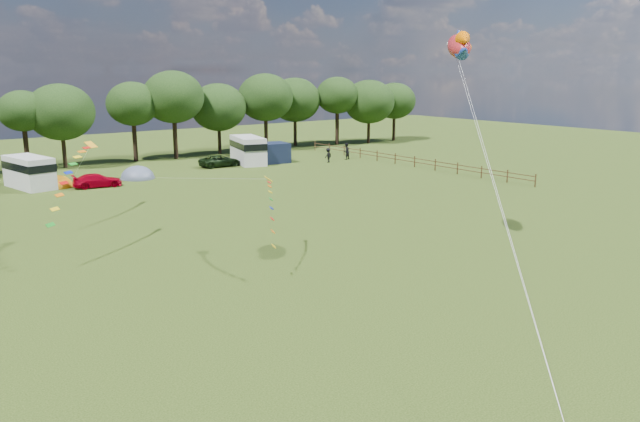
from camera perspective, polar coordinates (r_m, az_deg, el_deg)
ground_plane at (r=24.29m, az=11.82°, el=-12.62°), size 180.00×180.00×0.00m
tree_line at (r=72.68m, az=-19.77°, el=8.91°), size 102.98×10.98×10.27m
fence at (r=69.60m, az=7.76°, el=4.72°), size 0.12×33.12×1.20m
car_c at (r=59.48m, az=-19.70°, el=2.64°), size 4.30×2.31×1.23m
car_d at (r=68.98m, az=-9.15°, el=4.54°), size 4.64×2.18×1.25m
campervan_c at (r=61.34m, az=-25.06°, el=3.32°), size 3.44×6.09×2.81m
campervan_d at (r=70.77m, az=-6.60°, el=5.64°), size 4.10×6.63×3.02m
tent_orange at (r=61.01m, az=-22.83°, el=2.06°), size 2.69×2.95×2.11m
tent_greyblue at (r=63.20m, az=-16.32°, el=2.89°), size 3.29×3.61×2.45m
awning_navy at (r=71.21m, az=-4.46°, el=5.33°), size 4.00×3.43×2.25m
fish_kite at (r=36.06m, az=12.66°, el=14.50°), size 2.95×3.36×1.90m
streamer_kite_b at (r=37.50m, az=-21.52°, el=3.61°), size 4.31×4.65×3.80m
streamer_kite_c at (r=33.61m, az=-4.55°, el=1.09°), size 3.01×4.90×2.77m
walker_a at (r=73.62m, az=2.40°, el=5.48°), size 1.05×0.77×1.95m
walker_b at (r=71.18m, az=0.75°, el=5.12°), size 1.16×0.77×1.65m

